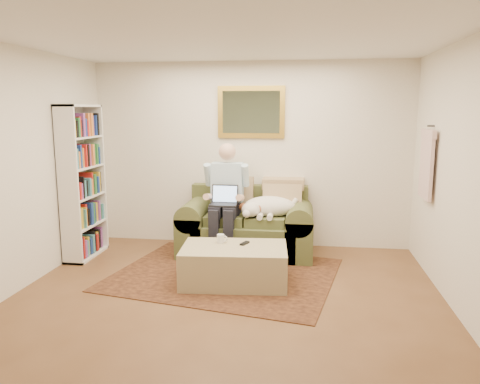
% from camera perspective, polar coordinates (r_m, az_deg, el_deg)
% --- Properties ---
extents(room_shell, '(4.51, 5.00, 2.61)m').
position_cam_1_polar(room_shell, '(4.56, -2.01, 2.00)').
color(room_shell, brown).
rests_on(room_shell, ground).
extents(rug, '(2.84, 2.45, 0.01)m').
position_cam_1_polar(rug, '(5.65, -1.90, -9.98)').
color(rug, black).
rests_on(rug, room_shell).
extents(sofa, '(1.78, 0.90, 1.07)m').
position_cam_1_polar(sofa, '(6.37, 0.82, -4.80)').
color(sofa, '#484F2A').
rests_on(sofa, room_shell).
extents(seated_man, '(0.59, 0.84, 1.50)m').
position_cam_1_polar(seated_man, '(6.15, -1.83, -1.12)').
color(seated_man, '#8CBCD8').
rests_on(seated_man, sofa).
extents(laptop, '(0.35, 0.27, 0.25)m').
position_cam_1_polar(laptop, '(6.08, -1.94, -0.91)').
color(laptop, black).
rests_on(laptop, seated_man).
extents(sleeping_dog, '(0.73, 0.46, 0.27)m').
position_cam_1_polar(sleeping_dog, '(6.16, 3.66, -1.76)').
color(sleeping_dog, white).
rests_on(sleeping_dog, sofa).
extents(ottoman, '(1.22, 0.83, 0.42)m').
position_cam_1_polar(ottoman, '(5.32, -0.70, -8.88)').
color(ottoman, tan).
rests_on(ottoman, room_shell).
extents(coffee_mug, '(0.08, 0.08, 0.10)m').
position_cam_1_polar(coffee_mug, '(5.40, -2.38, -5.70)').
color(coffee_mug, white).
rests_on(coffee_mug, ottoman).
extents(tv_remote, '(0.10, 0.16, 0.02)m').
position_cam_1_polar(tv_remote, '(5.35, 0.57, -6.27)').
color(tv_remote, black).
rests_on(tv_remote, ottoman).
extents(bookshelf, '(0.28, 0.80, 2.00)m').
position_cam_1_polar(bookshelf, '(6.45, -18.65, 1.15)').
color(bookshelf, white).
rests_on(bookshelf, room_shell).
extents(wall_mirror, '(0.94, 0.04, 0.72)m').
position_cam_1_polar(wall_mirror, '(6.61, 1.36, 9.71)').
color(wall_mirror, gold).
rests_on(wall_mirror, room_shell).
extents(hanging_shirt, '(0.06, 0.52, 0.90)m').
position_cam_1_polar(hanging_shirt, '(5.89, 21.82, 3.60)').
color(hanging_shirt, beige).
rests_on(hanging_shirt, room_shell).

